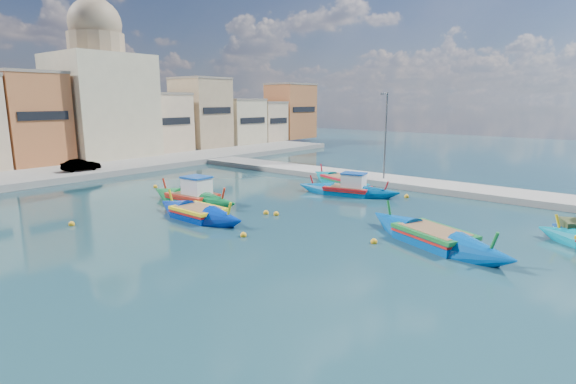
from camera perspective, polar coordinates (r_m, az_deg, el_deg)
ground at (r=23.38m, az=5.23°, el=-6.78°), size 160.00×160.00×0.00m
east_quay at (r=39.13m, az=20.19°, el=0.43°), size 4.00×70.00×0.50m
north_quay at (r=48.54m, az=-27.85°, el=1.90°), size 80.00×8.00×0.60m
north_townhouses at (r=57.53m, az=-25.08°, el=8.19°), size 83.20×7.87×10.19m
church_block at (r=59.58m, az=-22.72°, el=11.75°), size 10.00×10.00×19.10m
quay_street_lamp at (r=40.42m, az=12.24°, el=7.07°), size 1.18×0.16×8.00m
luzzu_turquoise_cabin at (r=35.71m, az=7.62°, el=0.17°), size 3.77×8.80×2.76m
luzzu_blue_cabin at (r=33.15m, az=-11.97°, el=-0.79°), size 2.52×8.85×3.10m
luzzu_cyan_mid at (r=40.27m, az=6.68°, el=1.39°), size 4.91×8.67×2.52m
luzzu_green at (r=28.92m, az=-11.29°, el=-2.79°), size 2.30×8.25×2.58m
luzzu_blue_south at (r=24.61m, az=18.01°, el=-5.65°), size 5.85×9.97×2.85m
mooring_buoys at (r=29.58m, az=-4.25°, el=-2.66°), size 20.37×22.23×0.36m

